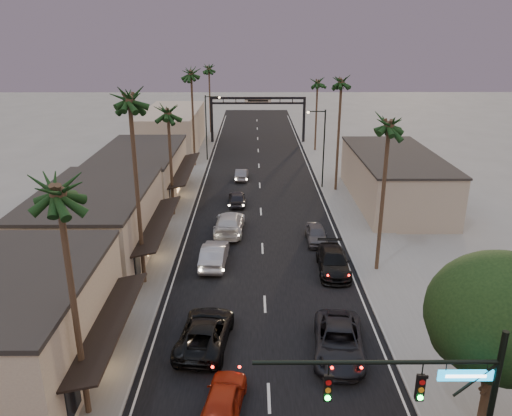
{
  "coord_description": "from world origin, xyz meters",
  "views": [
    {
      "loc": [
        -0.75,
        -10.09,
        17.18
      ],
      "look_at": [
        -0.52,
        31.07,
        2.5
      ],
      "focal_mm": 35.0,
      "sensor_mm": 36.0,
      "label": 1
    }
  ],
  "objects_px": {
    "oncoming_red": "(224,399)",
    "oncoming_silver": "(214,254)",
    "oncoming_pickup": "(205,332)",
    "palm_rb": "(342,78)",
    "palm_la": "(57,183)",
    "palm_ra": "(390,119)",
    "palm_far": "(209,66)",
    "arch": "(258,108)",
    "corner_tree": "(504,322)",
    "palm_rc": "(318,80)",
    "curbside_near": "(339,341)",
    "curbside_black": "(333,262)",
    "traffic_signal": "(438,399)",
    "palm_lb": "(129,94)",
    "palm_lc": "(168,108)",
    "streetlight_right": "(322,143)",
    "streetlight_left": "(208,122)",
    "palm_ld": "(191,71)"
  },
  "relations": [
    {
      "from": "palm_la",
      "to": "palm_ld",
      "type": "bearing_deg",
      "value": 90.0
    },
    {
      "from": "corner_tree",
      "to": "arch",
      "type": "distance_m",
      "value": 63.26
    },
    {
      "from": "oncoming_pickup",
      "to": "traffic_signal",
      "type": "bearing_deg",
      "value": 137.76
    },
    {
      "from": "palm_ra",
      "to": "oncoming_pickup",
      "type": "distance_m",
      "value": 18.71
    },
    {
      "from": "palm_ra",
      "to": "oncoming_silver",
      "type": "bearing_deg",
      "value": 175.28
    },
    {
      "from": "palm_lc",
      "to": "palm_ld",
      "type": "xyz_separation_m",
      "value": [
        0.0,
        19.0,
        1.95
      ]
    },
    {
      "from": "palm_lc",
      "to": "oncoming_red",
      "type": "bearing_deg",
      "value": -76.61
    },
    {
      "from": "palm_rb",
      "to": "corner_tree",
      "type": "bearing_deg",
      "value": -88.63
    },
    {
      "from": "palm_lc",
      "to": "arch",
      "type": "bearing_deg",
      "value": 75.8
    },
    {
      "from": "palm_lb",
      "to": "curbside_near",
      "type": "relative_size",
      "value": 2.57
    },
    {
      "from": "palm_lb",
      "to": "palm_rc",
      "type": "bearing_deg",
      "value": 67.73
    },
    {
      "from": "palm_la",
      "to": "palm_ra",
      "type": "height_order",
      "value": "same"
    },
    {
      "from": "curbside_near",
      "to": "palm_rb",
      "type": "bearing_deg",
      "value": 88.5
    },
    {
      "from": "palm_far",
      "to": "curbside_black",
      "type": "xyz_separation_m",
      "value": [
        13.54,
        -54.23,
        -10.63
      ]
    },
    {
      "from": "corner_tree",
      "to": "curbside_near",
      "type": "distance_m",
      "value": 9.71
    },
    {
      "from": "traffic_signal",
      "to": "palm_rb",
      "type": "distance_m",
      "value": 40.77
    },
    {
      "from": "palm_lb",
      "to": "palm_far",
      "type": "relative_size",
      "value": 1.15
    },
    {
      "from": "curbside_near",
      "to": "curbside_black",
      "type": "bearing_deg",
      "value": 90.2
    },
    {
      "from": "palm_rc",
      "to": "curbside_black",
      "type": "distance_m",
      "value": 41.51
    },
    {
      "from": "palm_ld",
      "to": "oncoming_pickup",
      "type": "distance_m",
      "value": 42.4
    },
    {
      "from": "palm_far",
      "to": "arch",
      "type": "bearing_deg",
      "value": -43.95
    },
    {
      "from": "oncoming_pickup",
      "to": "curbside_near",
      "type": "relative_size",
      "value": 1.0
    },
    {
      "from": "streetlight_left",
      "to": "palm_ra",
      "type": "relative_size",
      "value": 0.68
    },
    {
      "from": "palm_ra",
      "to": "palm_la",
      "type": "bearing_deg",
      "value": -138.91
    },
    {
      "from": "palm_ra",
      "to": "palm_rc",
      "type": "bearing_deg",
      "value": 90.0
    },
    {
      "from": "oncoming_pickup",
      "to": "oncoming_silver",
      "type": "height_order",
      "value": "oncoming_silver"
    },
    {
      "from": "arch",
      "to": "oncoming_pickup",
      "type": "height_order",
      "value": "arch"
    },
    {
      "from": "arch",
      "to": "streetlight_left",
      "type": "xyz_separation_m",
      "value": [
        -6.92,
        -12.0,
        -0.2
      ]
    },
    {
      "from": "corner_tree",
      "to": "curbside_black",
      "type": "bearing_deg",
      "value": 104.56
    },
    {
      "from": "streetlight_right",
      "to": "streetlight_left",
      "type": "xyz_separation_m",
      "value": [
        -13.84,
        13.0,
        0.0
      ]
    },
    {
      "from": "palm_lb",
      "to": "palm_rb",
      "type": "height_order",
      "value": "palm_lb"
    },
    {
      "from": "palm_rb",
      "to": "oncoming_red",
      "type": "relative_size",
      "value": 3.18
    },
    {
      "from": "palm_ld",
      "to": "palm_far",
      "type": "height_order",
      "value": "palm_ld"
    },
    {
      "from": "palm_lb",
      "to": "palm_rc",
      "type": "height_order",
      "value": "palm_lb"
    },
    {
      "from": "oncoming_red",
      "to": "oncoming_silver",
      "type": "height_order",
      "value": "oncoming_silver"
    },
    {
      "from": "corner_tree",
      "to": "curbside_black",
      "type": "distance_m",
      "value": 17.64
    },
    {
      "from": "arch",
      "to": "palm_rb",
      "type": "height_order",
      "value": "palm_rb"
    },
    {
      "from": "oncoming_silver",
      "to": "streetlight_left",
      "type": "bearing_deg",
      "value": -81.54
    },
    {
      "from": "palm_ld",
      "to": "palm_rb",
      "type": "bearing_deg",
      "value": -32.6
    },
    {
      "from": "oncoming_red",
      "to": "oncoming_pickup",
      "type": "relative_size",
      "value": 0.75
    },
    {
      "from": "palm_far",
      "to": "oncoming_pickup",
      "type": "relative_size",
      "value": 2.22
    },
    {
      "from": "corner_tree",
      "to": "palm_rc",
      "type": "height_order",
      "value": "palm_rc"
    },
    {
      "from": "oncoming_silver",
      "to": "palm_rb",
      "type": "bearing_deg",
      "value": -120.1
    },
    {
      "from": "corner_tree",
      "to": "palm_far",
      "type": "relative_size",
      "value": 0.67
    },
    {
      "from": "oncoming_silver",
      "to": "palm_lc",
      "type": "bearing_deg",
      "value": -63.28
    },
    {
      "from": "palm_ld",
      "to": "oncoming_silver",
      "type": "bearing_deg",
      "value": -80.87
    },
    {
      "from": "corner_tree",
      "to": "streetlight_right",
      "type": "relative_size",
      "value": 0.98
    },
    {
      "from": "oncoming_red",
      "to": "oncoming_silver",
      "type": "xyz_separation_m",
      "value": [
        -1.61,
        16.0,
        0.1
      ]
    },
    {
      "from": "oncoming_red",
      "to": "curbside_black",
      "type": "relative_size",
      "value": 0.8
    },
    {
      "from": "oncoming_silver",
      "to": "curbside_black",
      "type": "bearing_deg",
      "value": 175.12
    }
  ]
}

